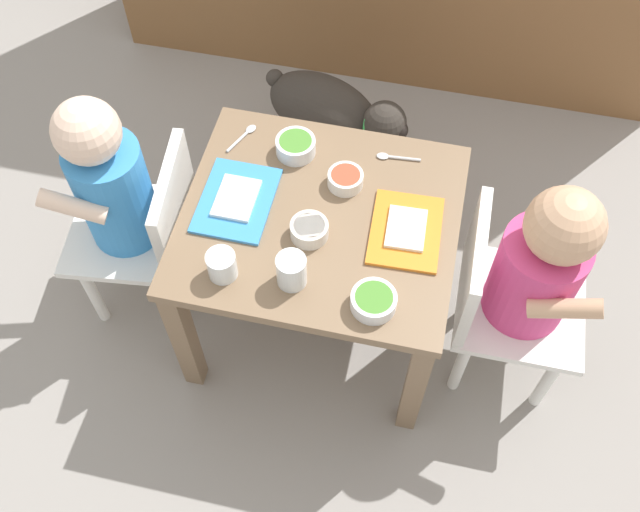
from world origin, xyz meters
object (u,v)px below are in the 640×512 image
cereal_bowl_left_side (345,179)px  veggie_bowl_far (296,146)px  seated_child_right (533,271)px  veggie_bowl_near (374,301)px  food_tray_right (406,232)px  cereal_bowl_right_side (309,230)px  dining_table (320,237)px  food_tray_left (236,201)px  water_cup_right (292,272)px  seated_child_left (118,192)px  water_cup_left (222,266)px  spoon_by_left_tray (244,135)px  spoon_by_right_tray (394,157)px  dog (331,112)px

cereal_bowl_left_side → veggie_bowl_far: size_ratio=0.87×
seated_child_right → veggie_bowl_near: size_ratio=7.18×
food_tray_right → cereal_bowl_right_side: bearing=-166.3°
dining_table → food_tray_right: size_ratio=2.97×
food_tray_left → cereal_bowl_left_side: 0.24m
food_tray_right → cereal_bowl_right_side: (-0.19, -0.05, 0.01)m
veggie_bowl_near → food_tray_left: bearing=150.9°
water_cup_right → cereal_bowl_right_side: size_ratio=0.92×
cereal_bowl_right_side → seated_child_left: bearing=175.0°
seated_child_left → cereal_bowl_right_side: seated_child_left is taller
water_cup_left → spoon_by_left_tray: 0.37m
food_tray_left → food_tray_right: same height
veggie_bowl_near → veggie_bowl_far: size_ratio=1.02×
dining_table → seated_child_left: seated_child_left is taller
dining_table → veggie_bowl_far: bearing=119.4°
food_tray_right → water_cup_right: (-0.20, -0.16, 0.03)m
seated_child_right → veggie_bowl_far: size_ratio=7.29×
food_tray_left → seated_child_left: bearing=-178.2°
dining_table → seated_child_right: size_ratio=0.90×
food_tray_right → veggie_bowl_far: 0.32m
food_tray_left → spoon_by_left_tray: food_tray_left is taller
water_cup_right → spoon_by_left_tray: size_ratio=0.76×
cereal_bowl_left_side → spoon_by_left_tray: size_ratio=0.81×
food_tray_right → spoon_by_right_tray: food_tray_right is taller
food_tray_left → food_tray_right: size_ratio=1.04×
dining_table → seated_child_left: 0.46m
seated_child_left → food_tray_right: (0.64, 0.01, 0.03)m
dog → spoon_by_right_tray: spoon_by_right_tray is taller
dog → spoon_by_right_tray: 0.45m
veggie_bowl_far → cereal_bowl_right_side: bearing=-69.4°
food_tray_right → cereal_bowl_right_side: size_ratio=2.47×
seated_child_left → spoon_by_left_tray: seated_child_left is taller
water_cup_right → veggie_bowl_far: bearing=102.3°
dining_table → spoon_by_right_tray: bearing=56.9°
food_tray_left → cereal_bowl_right_side: size_ratio=2.58×
water_cup_right → water_cup_left: bearing=-174.4°
seated_child_right → spoon_by_right_tray: bearing=147.4°
dining_table → cereal_bowl_right_side: bearing=-102.3°
dining_table → spoon_by_right_tray: (0.13, 0.19, 0.08)m
dining_table → spoon_by_right_tray: size_ratio=5.87×
cereal_bowl_left_side → spoon_by_left_tray: 0.27m
seated_child_right → water_cup_right: bearing=-162.6°
seated_child_right → cereal_bowl_right_side: bearing=-175.8°
dining_table → cereal_bowl_right_side: (-0.01, -0.05, 0.10)m
food_tray_right → water_cup_right: bearing=-141.3°
dog → food_tray_left: size_ratio=2.10×
cereal_bowl_left_side → veggie_bowl_near: bearing=-68.4°
food_tray_left → water_cup_left: 0.18m
dining_table → dog: bearing=99.2°
water_cup_left → spoon_by_right_tray: water_cup_left is taller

